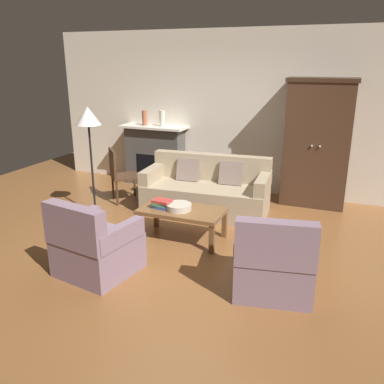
% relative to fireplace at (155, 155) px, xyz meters
% --- Properties ---
extents(ground_plane, '(9.60, 9.60, 0.00)m').
position_rel_fireplace_xyz_m(ground_plane, '(1.55, -2.30, -0.57)').
color(ground_plane, brown).
extents(back_wall, '(7.20, 0.10, 2.80)m').
position_rel_fireplace_xyz_m(back_wall, '(1.55, 0.25, 0.83)').
color(back_wall, silver).
rests_on(back_wall, ground).
extents(fireplace, '(1.26, 0.48, 1.12)m').
position_rel_fireplace_xyz_m(fireplace, '(0.00, 0.00, 0.00)').
color(fireplace, '#4C4947').
rests_on(fireplace, ground).
extents(armoire, '(1.06, 0.57, 2.03)m').
position_rel_fireplace_xyz_m(armoire, '(2.95, -0.08, 0.45)').
color(armoire, '#472D1E').
rests_on(armoire, ground).
extents(couch, '(1.97, 0.98, 0.86)m').
position_rel_fireplace_xyz_m(couch, '(1.43, -1.06, -0.25)').
color(couch, tan).
rests_on(couch, ground).
extents(coffee_table, '(1.10, 0.60, 0.42)m').
position_rel_fireplace_xyz_m(coffee_table, '(1.49, -2.16, -0.20)').
color(coffee_table, brown).
rests_on(coffee_table, ground).
extents(fruit_bowl, '(0.34, 0.34, 0.08)m').
position_rel_fireplace_xyz_m(fruit_bowl, '(1.46, -2.20, -0.11)').
color(fruit_bowl, beige).
rests_on(fruit_bowl, coffee_table).
extents(book_stack, '(0.26, 0.20, 0.11)m').
position_rel_fireplace_xyz_m(book_stack, '(1.23, -2.22, -0.09)').
color(book_stack, '#38569E').
rests_on(book_stack, coffee_table).
extents(mantel_vase_terracotta, '(0.10, 0.10, 0.27)m').
position_rel_fireplace_xyz_m(mantel_vase_terracotta, '(-0.18, -0.02, 0.69)').
color(mantel_vase_terracotta, '#A86042').
rests_on(mantel_vase_terracotta, fireplace).
extents(mantel_vase_cream, '(0.10, 0.10, 0.29)m').
position_rel_fireplace_xyz_m(mantel_vase_cream, '(0.18, -0.02, 0.70)').
color(mantel_vase_cream, beige).
rests_on(mantel_vase_cream, fireplace).
extents(armchair_near_left, '(0.88, 0.88, 0.88)m').
position_rel_fireplace_xyz_m(armchair_near_left, '(0.96, -3.37, -0.25)').
color(armchair_near_left, gray).
rests_on(armchair_near_left, ground).
extents(armchair_near_right, '(0.90, 0.90, 0.88)m').
position_rel_fireplace_xyz_m(armchair_near_right, '(2.87, -3.01, -0.25)').
color(armchair_near_right, gray).
rests_on(armchair_near_right, ground).
extents(side_chair_wooden, '(0.62, 0.62, 0.90)m').
position_rel_fireplace_xyz_m(side_chair_wooden, '(-0.06, -1.16, -0.06)').
color(side_chair_wooden, '#472D1E').
rests_on(side_chair_wooden, ground).
extents(floor_lamp, '(0.36, 0.36, 1.66)m').
position_rel_fireplace_xyz_m(floor_lamp, '(-0.07, -1.90, 0.86)').
color(floor_lamp, black).
rests_on(floor_lamp, ground).
extents(dog, '(0.51, 0.39, 0.39)m').
position_rel_fireplace_xyz_m(dog, '(0.20, -2.63, -0.32)').
color(dog, tan).
rests_on(dog, ground).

